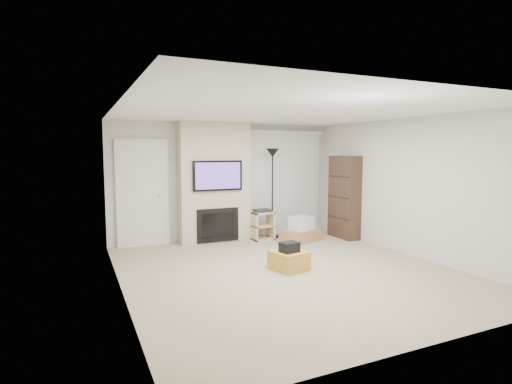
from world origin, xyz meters
name	(u,v)px	position (x,y,z in m)	size (l,w,h in m)	color
floor	(287,271)	(0.00, 0.00, 0.00)	(5.00, 5.50, 0.00)	tan
ceiling	(289,111)	(0.00, 0.00, 2.50)	(5.00, 5.50, 0.00)	white
wall_back	(227,181)	(0.00, 2.75, 1.25)	(5.00, 2.50, 0.00)	beige
wall_front	(431,219)	(0.00, -2.75, 1.25)	(5.00, 2.50, 0.00)	beige
wall_left	(120,201)	(-2.50, 0.00, 1.25)	(5.50, 2.50, 0.00)	beige
wall_right	(408,187)	(2.50, 0.00, 1.25)	(5.50, 2.50, 0.00)	beige
hvac_vent	(286,117)	(0.40, 0.80, 2.50)	(0.35, 0.18, 0.01)	silver
ottoman	(289,260)	(0.05, 0.04, 0.15)	(0.50, 0.50, 0.30)	#C28B37
black_bag	(289,247)	(0.03, -0.01, 0.38)	(0.28, 0.22, 0.16)	black
fireplace_wall	(214,183)	(-0.35, 2.54, 1.24)	(1.50, 0.47, 2.50)	#C2B797
entry_door	(142,194)	(-1.80, 2.71, 1.05)	(1.02, 0.11, 2.14)	silver
vertical_blinds	(284,178)	(1.40, 2.70, 1.27)	(1.98, 0.10, 2.37)	silver
floor_lamp	(273,168)	(0.92, 2.35, 1.54)	(0.29, 0.29, 1.96)	black
av_stand	(262,224)	(0.62, 2.24, 0.35)	(0.45, 0.38, 0.66)	beige
box_stack	(301,231)	(1.33, 1.79, 0.20)	(0.93, 0.82, 0.52)	#B17D55
bookshelf	(344,197)	(2.34, 1.66, 0.90)	(0.30, 0.80, 1.80)	#332218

